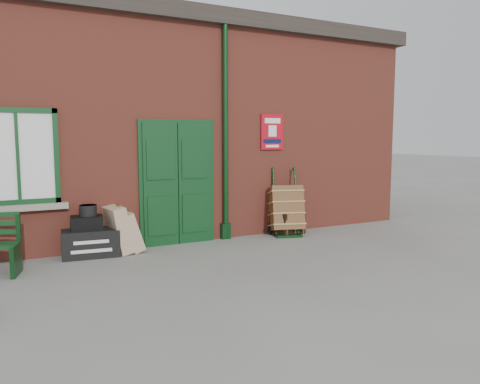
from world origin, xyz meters
TOP-DOWN VIEW (x-y plane):
  - ground at (0.00, 0.00)m, footprint 80.00×80.00m
  - station_building at (-0.00, 3.49)m, footprint 10.30×4.30m
  - houdini_trunk at (-1.89, 1.25)m, footprint 0.95×0.60m
  - strongbox at (-1.94, 1.25)m, footprint 0.53×0.42m
  - hatbox at (-1.91, 1.25)m, footprint 0.30×0.30m
  - suitcase_back at (-1.44, 1.25)m, footprint 0.44×0.60m
  - suitcase_front at (-1.26, 1.25)m, footprint 0.47×0.55m
  - porter_trolley at (1.89, 1.23)m, footprint 0.81×0.85m
  - dark_trunk at (1.94, 1.24)m, footprint 0.72×0.57m

SIDE VIEW (x-z plane):
  - ground at x=0.00m, z-range 0.00..0.00m
  - houdini_trunk at x=-1.89m, z-range 0.00..0.45m
  - dark_trunk at x=1.94m, z-range 0.00..0.46m
  - suitcase_front at x=-1.26m, z-range 0.00..0.70m
  - suitcase_back at x=-1.44m, z-range 0.00..0.81m
  - porter_trolley at x=1.89m, z-range -0.15..1.16m
  - strongbox at x=-1.94m, z-range 0.45..0.67m
  - hatbox at x=-1.91m, z-range 0.67..0.85m
  - station_building at x=0.00m, z-range -0.02..4.34m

